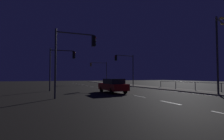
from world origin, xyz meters
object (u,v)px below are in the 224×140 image
Objects in this scene: traffic_light_overhead_east at (73,51)px; traffic_light_far_center at (61,61)px; street_lamp_corner at (218,47)px; traffic_light_far_right at (100,68)px; car at (113,85)px; traffic_light_mid_left at (126,64)px.

traffic_light_far_center is (-0.27, 7.93, -0.23)m from traffic_light_overhead_east.
street_lamp_corner reaches higher than traffic_light_overhead_east.
street_lamp_corner is at bearing -86.06° from traffic_light_far_right.
car is 0.79× the size of traffic_light_far_right.
traffic_light_mid_left is at bearing 55.94° from car.
traffic_light_far_center is (-11.65, -19.75, -0.35)m from traffic_light_far_right.
traffic_light_far_center is at bearing 135.70° from car.
car is 6.52m from traffic_light_overhead_east.
street_lamp_corner is at bearing -82.79° from traffic_light_mid_left.
traffic_light_mid_left is at bearing 22.00° from traffic_light_far_center.
car is 7.79m from traffic_light_far_center.
traffic_light_overhead_east is (-4.89, -2.90, 3.21)m from car.
traffic_light_far_right is (-0.11, 15.00, -0.05)m from traffic_light_mid_left.
traffic_light_far_right is at bearing 93.94° from street_lamp_corner.
traffic_light_mid_left is (6.61, 9.78, 3.38)m from car.
traffic_light_far_right is at bearing 67.64° from traffic_light_overhead_east.
traffic_light_mid_left is 1.02× the size of traffic_light_far_right.
traffic_light_far_right is (11.39, 27.68, 0.12)m from traffic_light_overhead_east.
traffic_light_mid_left is 17.12m from traffic_light_overhead_east.
traffic_light_overhead_east reaches higher than traffic_light_far_center.
car is at bearing -44.30° from traffic_light_far_center.
traffic_light_far_center is at bearing 91.93° from traffic_light_overhead_east.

